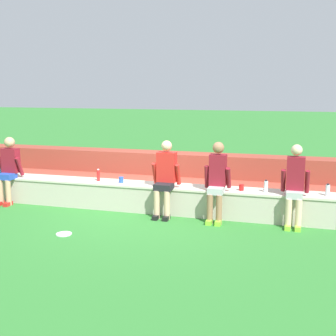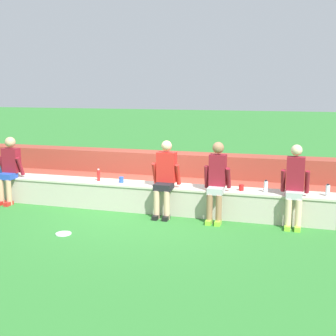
{
  "view_description": "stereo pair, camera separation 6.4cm",
  "coord_description": "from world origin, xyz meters",
  "views": [
    {
      "loc": [
        2.92,
        -7.97,
        2.45
      ],
      "look_at": [
        0.5,
        0.27,
        0.89
      ],
      "focal_mm": 47.74,
      "sensor_mm": 36.0,
      "label": 1
    },
    {
      "loc": [
        2.98,
        -7.96,
        2.45
      ],
      "look_at": [
        0.5,
        0.27,
        0.89
      ],
      "focal_mm": 47.74,
      "sensor_mm": 36.0,
      "label": 2
    }
  ],
  "objects": [
    {
      "name": "water_bottle_near_right",
      "position": [
        -3.4,
        0.32,
        0.65
      ],
      "size": [
        0.07,
        0.07,
        0.21
      ],
      "color": "blue",
      "rests_on": "stone_seating_wall"
    },
    {
      "name": "person_far_left",
      "position": [
        -2.95,
        0.01,
        0.77
      ],
      "size": [
        0.53,
        0.54,
        1.41
      ],
      "color": "tan",
      "rests_on": "ground"
    },
    {
      "name": "plastic_cup_left_end",
      "position": [
        -0.47,
        0.22,
        0.61
      ],
      "size": [
        0.09,
        0.09,
        0.12
      ],
      "primitive_type": "cylinder",
      "color": "blue",
      "rests_on": "stone_seating_wall"
    },
    {
      "name": "person_left_of_center",
      "position": [
        0.52,
        0.01,
        0.78
      ],
      "size": [
        0.54,
        0.58,
        1.45
      ],
      "color": "#DBAD89",
      "rests_on": "ground"
    },
    {
      "name": "water_bottle_near_left",
      "position": [
        3.47,
        0.24,
        0.65
      ],
      "size": [
        0.07,
        0.07,
        0.22
      ],
      "color": "silver",
      "rests_on": "stone_seating_wall"
    },
    {
      "name": "stone_seating_wall",
      "position": [
        0.0,
        0.27,
        0.29
      ],
      "size": [
        7.29,
        0.57,
        0.55
      ],
      "color": "#B7AF9E",
      "rests_on": "ground"
    },
    {
      "name": "frisbee",
      "position": [
        -0.8,
        -1.55,
        0.01
      ],
      "size": [
        0.26,
        0.26,
        0.02
      ],
      "primitive_type": "cylinder",
      "color": "white",
      "rests_on": "ground"
    },
    {
      "name": "ground_plane",
      "position": [
        0.0,
        0.0,
        0.0
      ],
      "size": [
        80.0,
        80.0,
        0.0
      ],
      "primitive_type": "plane",
      "color": "#2D752D"
    },
    {
      "name": "brick_bleachers",
      "position": [
        0.0,
        1.48,
        0.41
      ],
      "size": [
        9.34,
        1.18,
        0.99
      ],
      "color": "#974031",
      "rests_on": "ground"
    },
    {
      "name": "person_center",
      "position": [
        1.53,
        -0.04,
        0.78
      ],
      "size": [
        0.49,
        0.55,
        1.47
      ],
      "color": "#996B4C",
      "rests_on": "ground"
    },
    {
      "name": "plastic_cup_right_end",
      "position": [
        1.95,
        0.22,
        0.6
      ],
      "size": [
        0.09,
        0.09,
        0.11
      ],
      "primitive_type": "cylinder",
      "color": "red",
      "rests_on": "stone_seating_wall"
    },
    {
      "name": "water_bottle_center_gap",
      "position": [
        -0.99,
        0.27,
        0.66
      ],
      "size": [
        0.07,
        0.07,
        0.25
      ],
      "color": "red",
      "rests_on": "stone_seating_wall"
    },
    {
      "name": "water_bottle_mid_right",
      "position": [
        2.39,
        0.22,
        0.65
      ],
      "size": [
        0.07,
        0.07,
        0.23
      ],
      "color": "silver",
      "rests_on": "stone_seating_wall"
    },
    {
      "name": "person_right_of_center",
      "position": [
        2.91,
        0.0,
        0.78
      ],
      "size": [
        0.49,
        0.5,
        1.47
      ],
      "color": "beige",
      "rests_on": "ground"
    }
  ]
}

